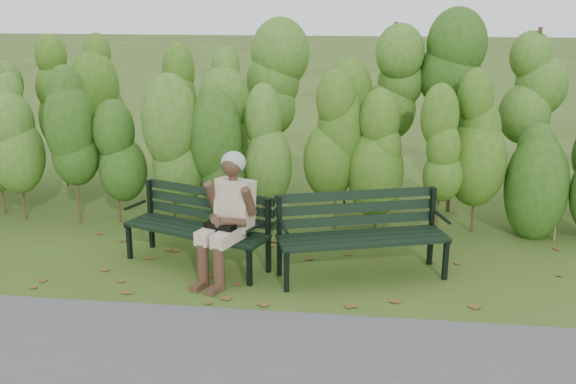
# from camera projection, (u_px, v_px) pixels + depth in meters

# --- Properties ---
(ground) EXTENTS (80.00, 80.00, 0.00)m
(ground) POSITION_uv_depth(u_px,v_px,m) (284.00, 271.00, 6.95)
(ground) COLOR #364816
(hedge_band) EXTENTS (11.04, 1.67, 2.42)m
(hedge_band) POSITION_uv_depth(u_px,v_px,m) (303.00, 119.00, 8.36)
(hedge_band) COLOR #47381E
(hedge_band) RESTS_ON ground
(leaf_litter) EXTENTS (5.95, 2.27, 0.01)m
(leaf_litter) POSITION_uv_depth(u_px,v_px,m) (273.00, 274.00, 6.88)
(leaf_litter) COLOR brown
(leaf_litter) RESTS_ON ground
(bench_left) EXTENTS (1.65, 1.03, 0.79)m
(bench_left) POSITION_uv_depth(u_px,v_px,m) (201.00, 221.00, 7.04)
(bench_left) COLOR black
(bench_left) RESTS_ON ground
(bench_right) EXTENTS (1.77, 1.03, 0.84)m
(bench_right) POSITION_uv_depth(u_px,v_px,m) (360.00, 228.00, 6.75)
(bench_right) COLOR black
(bench_right) RESTS_ON ground
(seated_woman) EXTENTS (0.61, 0.83, 1.27)m
(seated_woman) POSITION_uv_depth(u_px,v_px,m) (228.00, 210.00, 6.63)
(seated_woman) COLOR beige
(seated_woman) RESTS_ON ground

